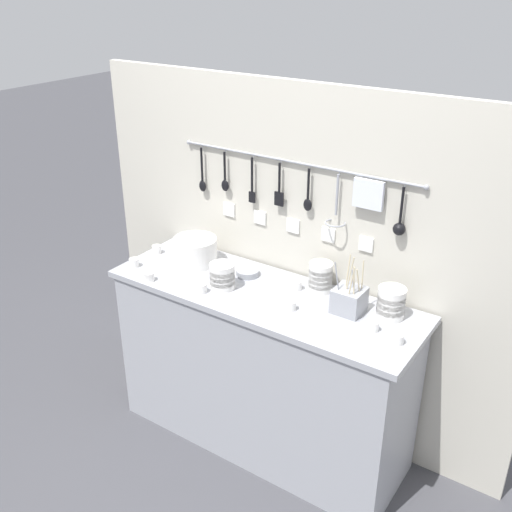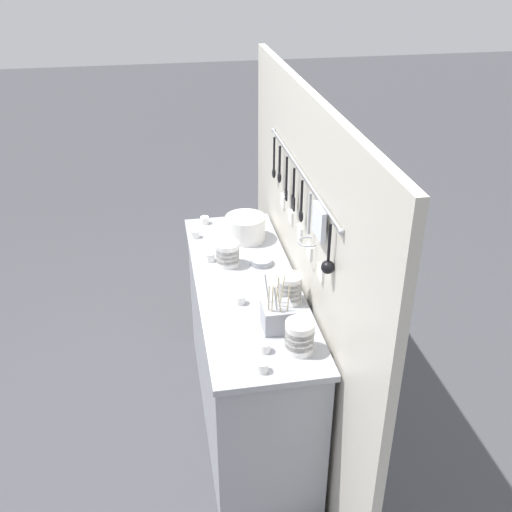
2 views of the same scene
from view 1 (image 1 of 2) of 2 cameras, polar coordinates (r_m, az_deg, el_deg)
name	(u,v)px [view 1 (image 1 of 2)]	position (r m, az deg, el deg)	size (l,w,h in m)	color
ground_plane	(262,436)	(3.38, 0.59, -16.80)	(20.00, 20.00, 0.00)	#424247
counter	(263,369)	(3.09, 0.63, -10.70)	(1.56, 0.51, 0.89)	#9EA0A8
back_wall	(295,264)	(3.05, 3.69, -0.79)	(2.36, 0.11, 1.84)	beige
bowl_stack_wide_centre	(391,303)	(2.69, 12.74, -4.37)	(0.12, 0.12, 0.14)	white
bowl_stack_short_front	(320,277)	(2.85, 6.16, -1.98)	(0.11, 0.11, 0.14)	white
bowl_stack_tall_left	(222,276)	(2.87, -3.24, -1.92)	(0.12, 0.12, 0.13)	white
plate_stack	(195,251)	(3.12, -5.80, 0.49)	(0.23, 0.23, 0.14)	white
steel_mixing_bowl	(248,272)	(3.00, -0.81, -1.57)	(0.12, 0.12, 0.03)	#93969E
cutlery_caddy	(349,300)	(2.70, 8.85, -4.14)	(0.13, 0.13, 0.27)	#93969E
cup_by_caddy	(149,277)	(2.99, -10.13, -1.95)	(0.05, 0.05, 0.04)	white
cup_mid_row	(373,326)	(2.60, 11.08, -6.57)	(0.05, 0.05, 0.04)	white
cup_edge_far	(157,249)	(3.27, -9.44, 0.62)	(0.05, 0.05, 0.04)	white
cup_front_left	(398,339)	(2.54, 13.35, -7.69)	(0.05, 0.05, 0.04)	white
cup_front_right	(291,305)	(2.71, 3.31, -4.71)	(0.05, 0.05, 0.04)	white
cup_back_left	(202,288)	(2.86, -5.20, -3.06)	(0.05, 0.05, 0.04)	white
cup_beside_plates	(134,263)	(3.15, -11.54, -0.62)	(0.05, 0.05, 0.04)	white
cup_edge_near	(297,285)	(2.88, 3.91, -2.78)	(0.05, 0.05, 0.04)	white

